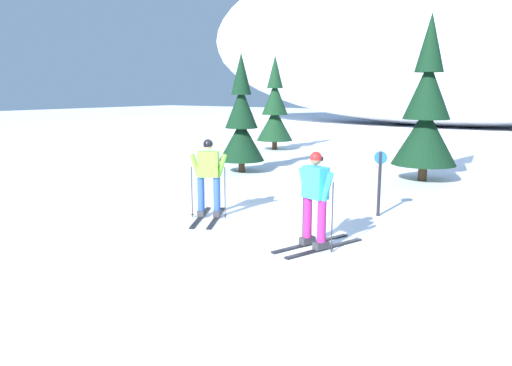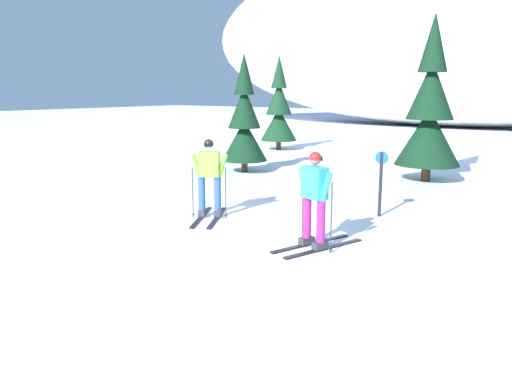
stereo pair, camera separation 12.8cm
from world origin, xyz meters
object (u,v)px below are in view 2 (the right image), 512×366
object	(u,v)px
pine_tree_center_left	(244,123)
pine_tree_center_right	(430,112)
skier_cyan_jacket	(315,198)
skier_lime_jacket	(209,177)
trail_marker_post	(381,180)
pine_tree_far_left	(279,111)

from	to	relation	value
pine_tree_center_left	pine_tree_center_right	world-z (taller)	pine_tree_center_right
skier_cyan_jacket	pine_tree_center_left	size ratio (longest dim) A/B	0.46
skier_lime_jacket	skier_cyan_jacket	size ratio (longest dim) A/B	0.98
pine_tree_center_right	trail_marker_post	distance (m)	5.08
skier_cyan_jacket	trail_marker_post	size ratio (longest dim) A/B	1.28
skier_cyan_jacket	pine_tree_center_left	bearing A→B (deg)	134.69
pine_tree_far_left	pine_tree_center_left	distance (m)	6.57
skier_cyan_jacket	pine_tree_center_right	world-z (taller)	pine_tree_center_right
pine_tree_far_left	pine_tree_center_right	bearing A→B (deg)	-28.20
skier_lime_jacket	trail_marker_post	bearing A→B (deg)	36.00
skier_lime_jacket	pine_tree_center_left	world-z (taller)	pine_tree_center_left
pine_tree_center_left	skier_lime_jacket	bearing A→B (deg)	-60.78
skier_lime_jacket	pine_tree_center_right	xyz separation A→B (m)	(2.54, 7.07, 1.18)
skier_lime_jacket	pine_tree_center_right	distance (m)	7.60
skier_cyan_jacket	pine_tree_center_left	xyz separation A→B (m)	(-5.83, 5.89, 0.76)
skier_cyan_jacket	pine_tree_center_left	distance (m)	8.32
pine_tree_far_left	pine_tree_center_left	world-z (taller)	pine_tree_far_left
skier_lime_jacket	pine_tree_far_left	distance (m)	12.64
skier_cyan_jacket	pine_tree_center_right	size ratio (longest dim) A/B	0.37
skier_lime_jacket	skier_cyan_jacket	xyz separation A→B (m)	(2.87, -0.60, 0.00)
skier_lime_jacket	pine_tree_center_left	distance (m)	6.10
pine_tree_far_left	skier_lime_jacket	bearing A→B (deg)	-64.30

